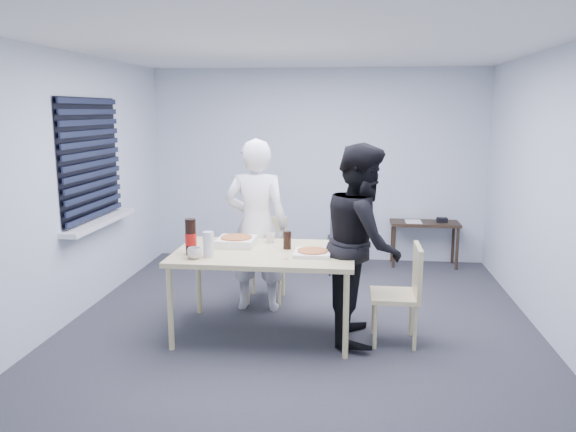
# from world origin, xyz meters

# --- Properties ---
(room) EXTENTS (5.00, 5.00, 5.00)m
(room) POSITION_xyz_m (-2.20, 0.40, 1.44)
(room) COLOR #2D2E32
(room) RESTS_ON ground
(dining_table) EXTENTS (1.62, 1.03, 0.79)m
(dining_table) POSITION_xyz_m (-0.31, -0.26, 0.73)
(dining_table) COLOR beige
(dining_table) RESTS_ON ground
(chair_far) EXTENTS (0.42, 0.42, 0.89)m
(chair_far) POSITION_xyz_m (-0.44, 0.76, 0.51)
(chair_far) COLOR beige
(chair_far) RESTS_ON ground
(chair_right) EXTENTS (0.42, 0.42, 0.89)m
(chair_right) POSITION_xyz_m (0.95, -0.32, 0.51)
(chair_right) COLOR beige
(chair_right) RESTS_ON ground
(person_white) EXTENTS (0.65, 0.42, 1.77)m
(person_white) POSITION_xyz_m (-0.49, 0.40, 0.89)
(person_white) COLOR white
(person_white) RESTS_ON ground
(person_black) EXTENTS (0.47, 0.86, 1.77)m
(person_black) POSITION_xyz_m (0.57, -0.24, 0.89)
(person_black) COLOR black
(person_black) RESTS_ON ground
(side_table) EXTENTS (0.89, 0.40, 0.59)m
(side_table) POSITION_xyz_m (1.44, 2.28, 0.51)
(side_table) COLOR #342217
(side_table) RESTS_ON ground
(stool) EXTENTS (0.34, 0.34, 0.47)m
(stool) POSITION_xyz_m (0.34, 1.77, 0.36)
(stool) COLOR black
(stool) RESTS_ON ground
(backpack) EXTENTS (0.27, 0.20, 0.38)m
(backpack) POSITION_xyz_m (0.34, 1.76, 0.65)
(backpack) COLOR slate
(backpack) RESTS_ON stool
(pizza_box_a) EXTENTS (0.35, 0.35, 0.09)m
(pizza_box_a) POSITION_xyz_m (-0.60, -0.08, 0.83)
(pizza_box_a) COLOR white
(pizza_box_a) RESTS_ON dining_table
(pizza_box_b) EXTENTS (0.32, 0.32, 0.05)m
(pizza_box_b) POSITION_xyz_m (0.14, -0.35, 0.81)
(pizza_box_b) COLOR white
(pizza_box_b) RESTS_ON dining_table
(mug_a) EXTENTS (0.17, 0.17, 0.10)m
(mug_a) POSITION_xyz_m (-0.86, -0.58, 0.84)
(mug_a) COLOR silver
(mug_a) RESTS_ON dining_table
(mug_b) EXTENTS (0.10, 0.10, 0.09)m
(mug_b) POSITION_xyz_m (-0.30, 0.08, 0.83)
(mug_b) COLOR silver
(mug_b) RESTS_ON dining_table
(cola_glass) EXTENTS (0.08, 0.08, 0.17)m
(cola_glass) POSITION_xyz_m (-0.11, -0.15, 0.87)
(cola_glass) COLOR black
(cola_glass) RESTS_ON dining_table
(soda_bottle) EXTENTS (0.10, 0.10, 0.32)m
(soda_bottle) POSITION_xyz_m (-0.93, -0.44, 0.94)
(soda_bottle) COLOR black
(soda_bottle) RESTS_ON dining_table
(plastic_cups) EXTENTS (0.12, 0.12, 0.22)m
(plastic_cups) POSITION_xyz_m (-0.76, -0.51, 0.90)
(plastic_cups) COLOR silver
(plastic_cups) RESTS_ON dining_table
(rubber_band) EXTENTS (0.06, 0.06, 0.00)m
(rubber_band) POSITION_xyz_m (-0.08, -0.52, 0.79)
(rubber_band) COLOR red
(rubber_band) RESTS_ON dining_table
(papers) EXTENTS (0.23, 0.30, 0.00)m
(papers) POSITION_xyz_m (1.29, 2.27, 0.60)
(papers) COLOR white
(papers) RESTS_ON side_table
(black_box) EXTENTS (0.16, 0.14, 0.06)m
(black_box) POSITION_xyz_m (1.66, 2.28, 0.62)
(black_box) COLOR black
(black_box) RESTS_ON side_table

